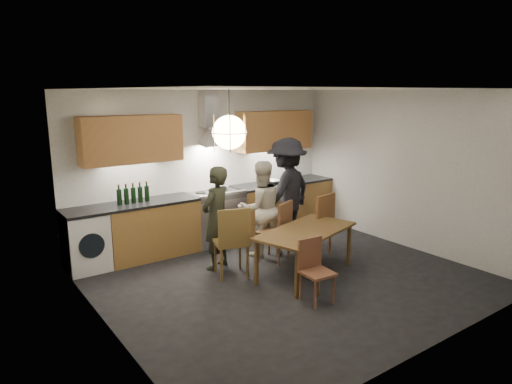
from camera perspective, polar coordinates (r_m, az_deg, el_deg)
ground at (r=6.57m, az=3.92°, el=-10.62°), size 5.00×5.00×0.00m
room_shell at (r=6.10m, az=4.16°, el=4.29°), size 5.02×4.52×2.61m
counter_run at (r=7.94m, az=-4.89°, el=-3.07°), size 5.00×0.62×0.90m
range_stove at (r=7.93m, az=-5.01°, el=-3.17°), size 0.90×0.60×0.92m
wall_fixtures at (r=7.77m, az=-5.67°, el=7.25°), size 4.30×0.54×1.10m
pendant_lamp at (r=5.39m, az=-3.35°, el=7.44°), size 0.43×0.43×0.70m
dining_table at (r=6.50m, az=6.23°, el=-5.37°), size 1.73×1.20×0.66m
chair_back_left at (r=6.37m, az=-2.93°, el=-5.72°), size 0.58×0.58×1.02m
chair_back_mid at (r=6.99m, az=2.89°, el=-4.43°), size 0.57×0.57×0.94m
chair_back_right at (r=7.31m, az=7.92°, el=-3.50°), size 0.53×0.53×1.01m
chair_front at (r=5.78m, az=7.25°, el=-9.12°), size 0.38×0.38×0.79m
person_left at (r=6.68m, az=-4.99°, el=-3.26°), size 0.66×0.56×1.53m
person_mid at (r=7.21m, az=0.59°, el=-2.07°), size 0.85×0.73×1.52m
person_right at (r=7.66m, az=3.84°, el=-0.05°), size 1.33×1.01×1.83m
mixing_bowl at (r=8.47m, az=2.18°, el=1.29°), size 0.30×0.30×0.06m
stock_pot at (r=8.74m, az=4.02°, el=1.90°), size 0.24×0.24×0.15m
wine_bottles at (r=7.20m, az=-15.10°, el=-0.14°), size 0.51×0.07×0.31m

